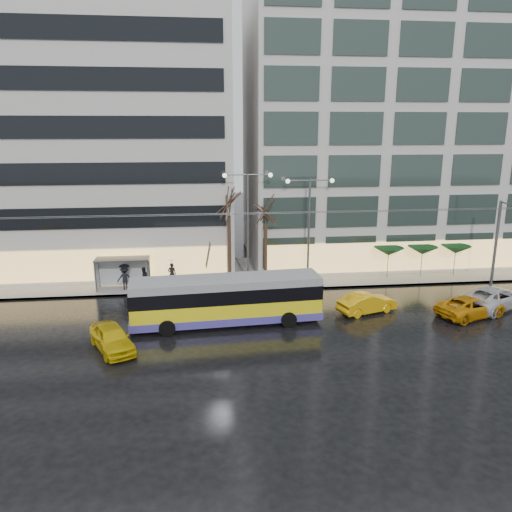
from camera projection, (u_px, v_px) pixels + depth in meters
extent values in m
plane|color=black|center=(233.00, 339.00, 30.69)|extent=(140.00, 140.00, 0.00)
cube|color=gray|center=(245.00, 273.00, 44.35)|extent=(80.00, 10.00, 0.15)
cube|color=slate|center=(250.00, 291.00, 39.59)|extent=(80.00, 0.10, 0.15)
cube|color=beige|center=(37.00, 144.00, 44.36)|extent=(34.00, 14.00, 22.00)
cube|color=beige|center=(415.00, 127.00, 47.88)|extent=(32.00, 14.00, 25.00)
cube|color=yellow|center=(227.00, 308.00, 32.86)|extent=(12.48, 3.41, 1.54)
cube|color=#453C96|center=(227.00, 316.00, 32.99)|extent=(12.53, 3.45, 0.51)
cube|color=black|center=(226.00, 292.00, 32.58)|extent=(12.51, 3.43, 0.93)
cube|color=gray|center=(226.00, 282.00, 32.40)|extent=(12.48, 3.41, 0.51)
cube|color=black|center=(317.00, 289.00, 33.71)|extent=(0.22, 2.36, 1.34)
cube|color=black|center=(129.00, 300.00, 31.52)|extent=(0.22, 2.36, 1.34)
cylinder|color=black|center=(280.00, 306.00, 34.92)|extent=(1.05, 0.43, 1.03)
cylinder|color=black|center=(289.00, 320.00, 32.48)|extent=(1.05, 0.43, 1.03)
cylinder|color=black|center=(167.00, 313.00, 33.54)|extent=(1.05, 0.43, 1.03)
cylinder|color=black|center=(167.00, 328.00, 31.09)|extent=(1.05, 0.43, 1.03)
cylinder|color=#595B60|center=(208.00, 257.00, 32.77)|extent=(0.32, 3.82, 2.70)
cylinder|color=#595B60|center=(208.00, 255.00, 33.26)|extent=(0.32, 3.82, 2.70)
cylinder|color=#595B60|center=(496.00, 244.00, 40.43)|extent=(0.24, 0.24, 7.00)
cylinder|color=#595B60|center=(241.00, 214.00, 34.61)|extent=(42.00, 0.04, 0.04)
cylinder|color=#595B60|center=(240.00, 213.00, 35.09)|extent=(42.00, 0.04, 0.04)
cube|color=#595B60|center=(122.00, 259.00, 39.23)|extent=(4.20, 1.60, 0.12)
cube|color=silver|center=(124.00, 272.00, 40.22)|extent=(4.00, 0.05, 2.20)
cube|color=white|center=(97.00, 275.00, 39.32)|extent=(0.10, 1.40, 2.20)
cylinder|color=#595B60|center=(96.00, 278.00, 38.65)|extent=(0.10, 0.10, 2.40)
cylinder|color=#595B60|center=(99.00, 272.00, 40.00)|extent=(0.10, 0.10, 2.40)
cylinder|color=#595B60|center=(148.00, 276.00, 39.10)|extent=(0.10, 0.10, 2.40)
cylinder|color=#595B60|center=(150.00, 271.00, 40.45)|extent=(0.10, 0.10, 2.40)
cylinder|color=#595B60|center=(248.00, 230.00, 40.12)|extent=(0.18, 0.18, 9.00)
cylinder|color=#595B60|center=(236.00, 175.00, 38.91)|extent=(1.80, 0.10, 0.10)
cylinder|color=#595B60|center=(259.00, 175.00, 39.11)|extent=(1.80, 0.10, 0.10)
sphere|color=#FFF2CC|center=(225.00, 176.00, 38.82)|extent=(0.36, 0.36, 0.36)
sphere|color=#FFF2CC|center=(270.00, 175.00, 39.22)|extent=(0.36, 0.36, 0.36)
cylinder|color=#595B60|center=(309.00, 231.00, 40.74)|extent=(0.18, 0.18, 8.50)
cylinder|color=#595B60|center=(299.00, 180.00, 39.59)|extent=(1.80, 0.10, 0.10)
cylinder|color=#595B60|center=(321.00, 180.00, 39.80)|extent=(1.80, 0.10, 0.10)
sphere|color=#FFF2CC|center=(288.00, 181.00, 39.51)|extent=(0.36, 0.36, 0.36)
sphere|color=#FFF2CC|center=(332.00, 181.00, 39.91)|extent=(0.36, 0.36, 0.36)
cylinder|color=black|center=(229.00, 250.00, 40.57)|extent=(0.28, 0.28, 5.60)
cylinder|color=black|center=(266.00, 253.00, 41.19)|extent=(0.28, 0.28, 4.90)
cylinder|color=#595B60|center=(388.00, 265.00, 42.51)|extent=(0.06, 0.06, 2.20)
cone|color=#103C17|center=(389.00, 251.00, 42.21)|extent=(2.50, 2.50, 0.70)
cylinder|color=#595B60|center=(421.00, 264.00, 42.84)|extent=(0.06, 0.06, 2.20)
cone|color=#103C17|center=(422.00, 250.00, 42.54)|extent=(2.50, 2.50, 0.70)
cylinder|color=#595B60|center=(454.00, 263.00, 43.18)|extent=(0.06, 0.06, 2.20)
cone|color=#103C17|center=(456.00, 249.00, 42.87)|extent=(2.50, 2.50, 0.70)
imported|color=gold|center=(112.00, 338.00, 29.07)|extent=(3.52, 4.75, 1.51)
imported|color=#E5A60C|center=(367.00, 303.00, 34.99)|extent=(4.52, 2.76, 1.41)
imported|color=orange|center=(471.00, 306.00, 34.30)|extent=(5.60, 3.89, 1.42)
imported|color=silver|center=(494.00, 297.00, 35.84)|extent=(6.32, 5.11, 1.60)
imported|color=black|center=(172.00, 274.00, 40.55)|extent=(0.70, 0.48, 1.86)
imported|color=#D04590|center=(172.00, 264.00, 40.34)|extent=(1.01, 1.03, 0.88)
imported|color=black|center=(144.00, 278.00, 39.77)|extent=(1.05, 0.99, 1.72)
imported|color=black|center=(125.00, 278.00, 39.41)|extent=(1.29, 0.85, 1.88)
imported|color=black|center=(124.00, 268.00, 39.21)|extent=(0.92, 0.92, 0.72)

